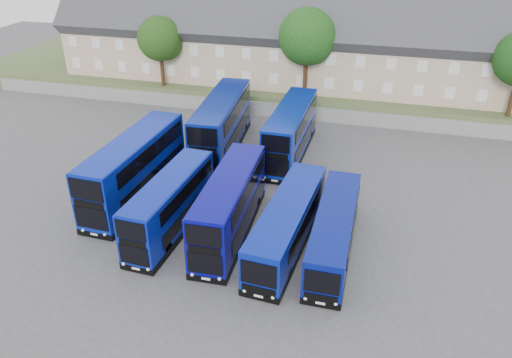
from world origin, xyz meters
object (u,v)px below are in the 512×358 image
object	(u,v)px
dd_front_left	(135,170)
coach_east_a	(287,225)
dd_front_mid	(170,206)
tree_mid	(309,39)
tree_west	(161,40)

from	to	relation	value
dd_front_left	coach_east_a	world-z (taller)	dd_front_left
dd_front_mid	tree_mid	world-z (taller)	tree_mid
dd_front_left	dd_front_mid	xyz separation A→B (m)	(4.44, -3.57, -0.40)
dd_front_left	dd_front_mid	bearing A→B (deg)	-36.59
dd_front_left	tree_mid	bearing A→B (deg)	67.62
dd_front_mid	tree_mid	distance (m)	25.49
dd_front_left	coach_east_a	size ratio (longest dim) A/B	1.02
dd_front_left	tree_west	xyz separation A→B (m)	(-6.55, 20.16, 4.71)
dd_front_mid	coach_east_a	bearing A→B (deg)	5.97
dd_front_left	tree_mid	world-z (taller)	tree_mid
dd_front_left	tree_west	world-z (taller)	tree_west
coach_east_a	tree_west	size ratio (longest dim) A/B	1.54
tree_west	tree_mid	xyz separation A→B (m)	(16.00, 0.50, 1.02)
coach_east_a	tree_mid	xyz separation A→B (m)	(-3.03, 23.81, 6.50)
dd_front_left	dd_front_mid	size ratio (longest dim) A/B	1.20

